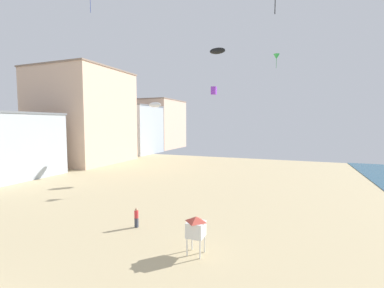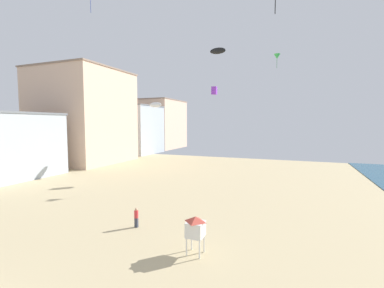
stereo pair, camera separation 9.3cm
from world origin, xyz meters
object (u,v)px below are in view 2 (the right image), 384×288
(kite_white_parafoil, at_px, (155,105))
(kite_black_parafoil, at_px, (218,51))
(kite_purple_box, at_px, (214,91))
(kite_green_delta, at_px, (277,57))
(kite_flyer, at_px, (136,216))
(lifeguard_stand, at_px, (195,227))

(kite_white_parafoil, distance_m, kite_black_parafoil, 17.95)
(kite_white_parafoil, relative_size, kite_purple_box, 1.92)
(kite_black_parafoil, relative_size, kite_green_delta, 0.95)
(kite_white_parafoil, distance_m, kite_purple_box, 11.45)
(kite_flyer, bearing_deg, kite_white_parafoil, 99.00)
(kite_green_delta, relative_size, kite_purple_box, 1.72)
(lifeguard_stand, distance_m, kite_purple_box, 30.12)
(kite_flyer, relative_size, kite_white_parafoil, 0.67)
(lifeguard_stand, bearing_deg, kite_green_delta, 76.06)
(lifeguard_stand, bearing_deg, kite_white_parafoil, 115.54)
(lifeguard_stand, xyz_separation_m, kite_black_parafoil, (-3.75, 17.98, 16.16))
(lifeguard_stand, distance_m, kite_white_parafoil, 34.03)
(kite_purple_box, bearing_deg, kite_green_delta, 11.99)
(kite_green_delta, bearing_deg, kite_black_parafoil, -121.53)
(kite_flyer, xyz_separation_m, kite_purple_box, (-0.63, 24.24, 13.13))
(kite_flyer, height_order, kite_white_parafoil, kite_white_parafoil)
(lifeguard_stand, bearing_deg, kite_purple_box, 96.04)
(kite_flyer, distance_m, lifeguard_stand, 6.71)
(lifeguard_stand, xyz_separation_m, kite_green_delta, (2.84, 28.73, 17.31))
(kite_flyer, height_order, lifeguard_stand, lifeguard_stand)
(kite_green_delta, xyz_separation_m, kite_purple_box, (-9.66, -2.05, -5.10))
(lifeguard_stand, relative_size, kite_purple_box, 2.00)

